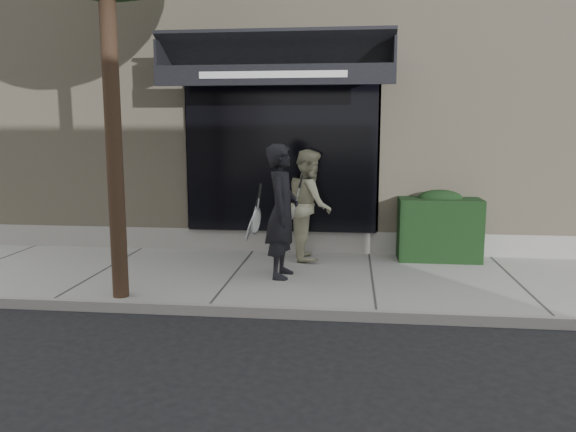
# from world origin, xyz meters

# --- Properties ---
(ground) EXTENTS (80.00, 80.00, 0.00)m
(ground) POSITION_xyz_m (0.00, 0.00, 0.00)
(ground) COLOR black
(ground) RESTS_ON ground
(sidewalk) EXTENTS (20.00, 3.00, 0.12)m
(sidewalk) POSITION_xyz_m (0.00, 0.00, 0.06)
(sidewalk) COLOR #9A9A95
(sidewalk) RESTS_ON ground
(curb) EXTENTS (20.00, 0.10, 0.14)m
(curb) POSITION_xyz_m (0.00, -1.55, 0.07)
(curb) COLOR gray
(curb) RESTS_ON ground
(building_facade) EXTENTS (14.30, 8.04, 5.64)m
(building_facade) POSITION_xyz_m (-0.01, 4.96, 2.74)
(building_facade) COLOR tan
(building_facade) RESTS_ON ground
(hedge) EXTENTS (1.30, 0.70, 1.14)m
(hedge) POSITION_xyz_m (1.10, 1.25, 0.66)
(hedge) COLOR black
(hedge) RESTS_ON sidewalk
(pedestrian_front) EXTENTS (0.76, 0.86, 1.90)m
(pedestrian_front) POSITION_xyz_m (-1.29, -0.12, 1.07)
(pedestrian_front) COLOR black
(pedestrian_front) RESTS_ON sidewalk
(pedestrian_back) EXTENTS (0.82, 0.99, 1.78)m
(pedestrian_back) POSITION_xyz_m (-0.98, 1.06, 1.01)
(pedestrian_back) COLOR #BEBC98
(pedestrian_back) RESTS_ON sidewalk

